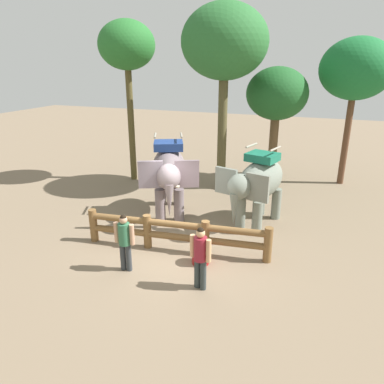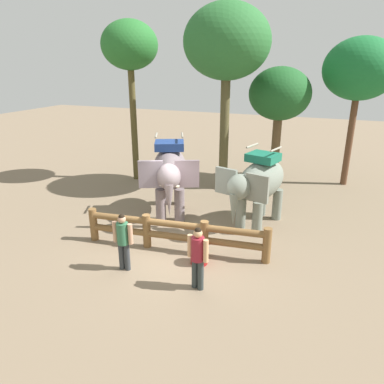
{
  "view_description": "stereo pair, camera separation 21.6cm",
  "coord_description": "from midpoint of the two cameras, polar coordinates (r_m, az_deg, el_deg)",
  "views": [
    {
      "loc": [
        3.83,
        -8.84,
        5.33
      ],
      "look_at": [
        0.0,
        1.32,
        1.4
      ],
      "focal_mm": 33.79,
      "sensor_mm": 36.0,
      "label": 1
    },
    {
      "loc": [
        4.03,
        -8.77,
        5.33
      ],
      "look_at": [
        0.0,
        1.32,
        1.4
      ],
      "focal_mm": 33.79,
      "sensor_mm": 36.0,
      "label": 2
    }
  ],
  "objects": [
    {
      "name": "tree_back_center",
      "position": [
        17.36,
        25.34,
        17.03
      ],
      "size": [
        3.03,
        3.03,
        6.34
      ],
      "color": "brown",
      "rests_on": "ground"
    },
    {
      "name": "tourist_man_in_blue",
      "position": [
        8.84,
        1.63,
        -9.75
      ],
      "size": [
        0.57,
        0.39,
        1.66
      ],
      "color": "#2F3838",
      "rests_on": "ground"
    },
    {
      "name": "ground_plane",
      "position": [
        11.02,
        -2.02,
        -9.06
      ],
      "size": [
        60.0,
        60.0,
        0.0
      ],
      "primitive_type": "plane",
      "color": "#7E6A53"
    },
    {
      "name": "elephant_center",
      "position": [
        12.17,
        10.95,
        1.38
      ],
      "size": [
        2.14,
        3.28,
        2.75
      ],
      "color": "gray",
      "rests_on": "ground"
    },
    {
      "name": "feed_bucket",
      "position": [
        10.21,
        1.75,
        -9.96
      ],
      "size": [
        0.48,
        0.48,
        0.5
      ],
      "color": "maroon",
      "rests_on": "ground"
    },
    {
      "name": "tree_deep_back",
      "position": [
        15.36,
        5.97,
        22.27
      ],
      "size": [
        3.45,
        3.45,
        7.54
      ],
      "color": "brown",
      "rests_on": "ground"
    },
    {
      "name": "log_fence",
      "position": [
        10.71,
        -2.14,
        -6.31
      ],
      "size": [
        5.55,
        0.87,
        1.05
      ],
      "color": "brown",
      "rests_on": "ground"
    },
    {
      "name": "elephant_near_left",
      "position": [
        12.88,
        -3.04,
        3.25
      ],
      "size": [
        2.61,
        3.48,
        2.94
      ],
      "color": "gray",
      "rests_on": "ground"
    },
    {
      "name": "tree_far_right",
      "position": [
        16.89,
        -9.42,
        21.54
      ],
      "size": [
        2.45,
        2.45,
        7.05
      ],
      "color": "brown",
      "rests_on": "ground"
    },
    {
      "name": "tree_far_left",
      "position": [
        16.66,
        14.05,
        14.58
      ],
      "size": [
        2.68,
        2.68,
        5.16
      ],
      "color": "brown",
      "rests_on": "ground"
    },
    {
      "name": "tourist_woman_in_black",
      "position": [
        9.77,
        -10.2,
        -7.16
      ],
      "size": [
        0.57,
        0.33,
        1.62
      ],
      "color": "#31363A",
      "rests_on": "ground"
    }
  ]
}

